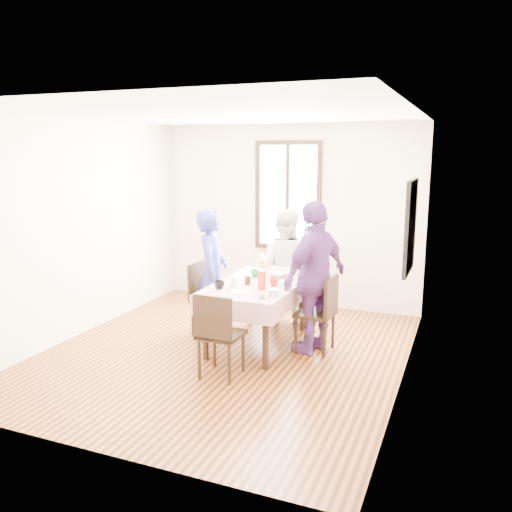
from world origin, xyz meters
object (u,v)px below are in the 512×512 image
Objects in this scene: chair_far at (285,288)px; person_right at (314,277)px; person_left at (211,272)px; person_far at (285,266)px; dining_table at (258,314)px; chair_left at (211,299)px; chair_right at (315,313)px; chair_near at (221,334)px.

person_right is (0.68, -0.96, 0.43)m from chair_far.
person_right is at bearing -111.45° from person_left.
person_left is 1.09m from person_far.
person_far is (0.00, 0.99, 0.40)m from dining_table.
person_left is at bearing 54.33° from person_far.
person_right is (1.37, -0.09, 0.08)m from person_left.
chair_right is at bearing 88.09° from chair_left.
chair_far is at bearing 90.00° from dining_table.
person_right is at bearing 118.20° from chair_far.
chair_left reaches higher than dining_table.
person_far is at bearing -122.20° from person_right.
person_far is (0.68, 0.85, -0.03)m from person_left.
person_left is at bearing -72.03° from person_right.
person_right is (0.68, 1.05, 0.43)m from chair_near.
chair_near is at bearing -90.00° from dining_table.
chair_right is (0.70, 0.05, 0.08)m from dining_table.
person_left reaches higher than chair_far.
person_right reaches higher than chair_far.
person_far is (0.00, 1.99, 0.32)m from chair_near.
chair_near is (-0.70, -1.05, 0.00)m from chair_right.
person_left is at bearing 121.63° from chair_near.
chair_left is at bearing 53.57° from person_far.
chair_far is at bearing -122.72° from person_right.
chair_left is 0.35m from person_left.
chair_left is at bearing 168.96° from dining_table.
chair_right reaches higher than dining_table.
chair_far is 1.00× the size of chair_near.
dining_table is 1.61× the size of chair_near.
chair_right is 0.59× the size of person_far.
dining_table is at bearing 93.16° from person_far.
chair_far and chair_near have the same top height.
chair_near reaches higher than dining_table.
chair_far is 1.25m from person_right.
person_right is at bearing 93.47° from chair_right.
person_far reaches higher than chair_right.
person_far is (0.00, -0.02, 0.32)m from chair_far.
chair_far is 0.57× the size of person_left.
chair_left is 1.34m from chair_near.
person_left is (0.02, 0.00, 0.35)m from chair_left.
chair_right is 1.00× the size of chair_near.
dining_table is at bearing -118.96° from person_left.
person_far is at bearing 40.22° from chair_right.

